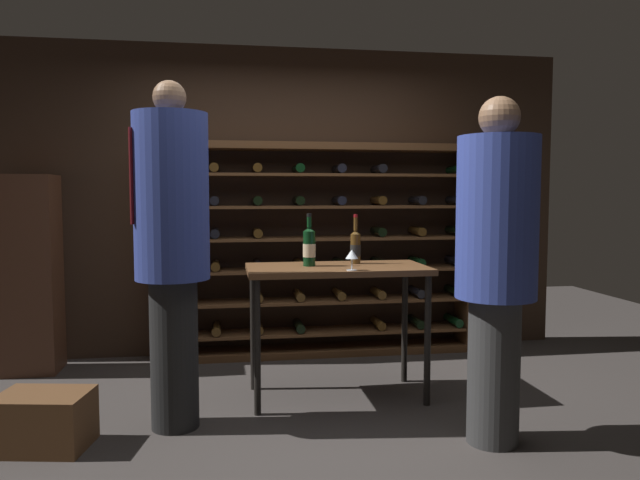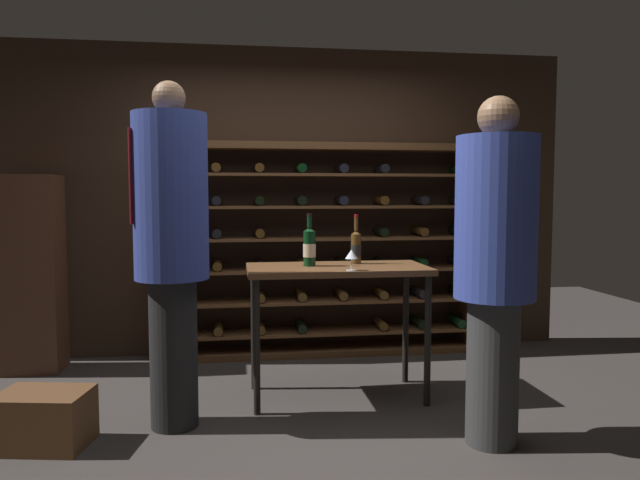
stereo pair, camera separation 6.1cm
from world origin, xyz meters
The scene contains 11 objects.
ground_plane centered at (0.00, 0.00, 0.00)m, with size 9.41×9.41×0.00m, color #383330.
back_wall centered at (0.00, 1.71, 1.33)m, with size 5.05×0.10×2.65m, color #332319.
wine_rack centered at (0.31, 1.50, 0.90)m, with size 2.72×0.32×1.82m.
tasting_table centered at (0.26, 0.38, 0.80)m, with size 1.21×0.61×0.91m.
person_host_in_suit centered at (0.98, -0.50, 1.06)m, with size 0.44×0.44×1.92m.
person_guest_blue_shirt centered at (-0.80, 0.01, 1.14)m, with size 0.43×0.43×2.04m.
wine_crate centered at (-1.49, -0.19, 0.15)m, with size 0.48×0.34×0.31m, color brown.
display_cabinet centered at (-2.01, 1.34, 0.77)m, with size 0.44×0.36×1.54m, color #4C2D1E.
wine_bottle_gold_foil centered at (0.07, 0.42, 1.04)m, with size 0.09×0.09×0.36m.
wine_bottle_red_label centered at (0.41, 0.51, 1.03)m, with size 0.07×0.07×0.35m.
wine_glass_stemmed_right centered at (0.31, 0.14, 1.00)m, with size 0.08×0.08×0.13m.
Camera 1 is at (-0.49, -3.58, 1.39)m, focal length 33.67 mm.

